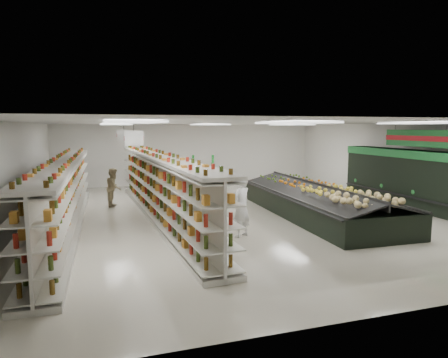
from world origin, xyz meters
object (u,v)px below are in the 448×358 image
object	(u,v)px
gondola_center	(161,190)
shopper_background	(114,187)
produce_island	(317,200)
shopper_main	(241,206)
gondola_left	(65,198)
soda_endcap	(203,176)

from	to	relation	value
gondola_center	shopper_background	xyz separation A→B (m)	(-1.41, 2.62, -0.23)
produce_island	shopper_main	world-z (taller)	shopper_main
gondola_left	soda_endcap	bearing A→B (deg)	44.70
produce_island	soda_endcap	distance (m)	6.56
gondola_center	produce_island	size ratio (longest dim) A/B	1.58
soda_endcap	shopper_main	bearing A→B (deg)	-97.01
gondola_center	soda_endcap	size ratio (longest dim) A/B	7.57
gondola_left	soda_endcap	xyz separation A→B (m)	(5.71, 5.43, -0.16)
soda_endcap	shopper_background	world-z (taller)	soda_endcap
shopper_background	produce_island	bearing A→B (deg)	-107.77
produce_island	soda_endcap	size ratio (longest dim) A/B	4.79
shopper_main	gondola_left	bearing A→B (deg)	-56.45
produce_island	soda_endcap	xyz separation A→B (m)	(-2.48, 6.07, 0.26)
soda_endcap	shopper_main	size ratio (longest dim) A/B	0.94
soda_endcap	shopper_main	world-z (taller)	shopper_main
soda_endcap	shopper_background	size ratio (longest dim) A/B	1.09
shopper_background	gondola_center	bearing A→B (deg)	-140.14
shopper_background	gondola_left	bearing A→B (deg)	165.18
gondola_center	soda_endcap	distance (m)	5.67
gondola_center	gondola_left	bearing A→B (deg)	-173.70
gondola_left	shopper_main	world-z (taller)	gondola_left
gondola_left	shopper_background	world-z (taller)	gondola_left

